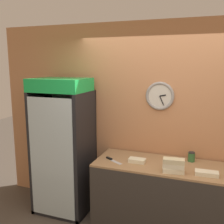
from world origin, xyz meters
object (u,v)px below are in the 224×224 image
(sandwich_stack_top, at_px, (174,161))
(sandwich_flat_right, at_px, (207,173))
(sandwich_flat_left, at_px, (137,160))
(condiment_jar, at_px, (191,157))
(sandwich_stack_middle, at_px, (174,166))
(sandwich_stack_bottom, at_px, (173,170))
(chefs_knife, at_px, (112,160))
(beverage_cooler, at_px, (65,139))

(sandwich_stack_top, height_order, sandwich_flat_right, sandwich_stack_top)
(sandwich_flat_left, xyz_separation_m, sandwich_flat_right, (0.84, -0.11, -0.00))
(sandwich_flat_left, bearing_deg, condiment_jar, 23.20)
(sandwich_flat_left, distance_m, sandwich_flat_right, 0.84)
(sandwich_stack_middle, bearing_deg, sandwich_stack_bottom, 0.00)
(sandwich_stack_middle, relative_size, condiment_jar, 2.01)
(sandwich_flat_left, bearing_deg, sandwich_stack_top, -19.11)
(sandwich_stack_bottom, distance_m, chefs_knife, 0.81)
(sandwich_flat_left, relative_size, sandwich_flat_right, 0.81)
(chefs_knife, bearing_deg, sandwich_flat_right, -3.32)
(sandwich_stack_middle, xyz_separation_m, sandwich_stack_top, (0.00, 0.00, 0.06))
(sandwich_stack_middle, relative_size, sandwich_flat_right, 0.96)
(sandwich_stack_top, bearing_deg, beverage_cooler, 169.66)
(sandwich_stack_bottom, xyz_separation_m, sandwich_stack_middle, (0.00, 0.00, 0.06))
(sandwich_flat_left, xyz_separation_m, condiment_jar, (0.65, 0.28, 0.04))
(beverage_cooler, height_order, sandwich_stack_top, beverage_cooler)
(sandwich_stack_bottom, relative_size, condiment_jar, 2.06)
(sandwich_flat_right, bearing_deg, sandwich_stack_bottom, -171.49)
(sandwich_stack_bottom, height_order, chefs_knife, sandwich_stack_bottom)
(chefs_knife, bearing_deg, sandwich_flat_left, 7.41)
(beverage_cooler, distance_m, chefs_knife, 0.82)
(beverage_cooler, distance_m, sandwich_stack_middle, 1.62)
(sandwich_stack_middle, distance_m, sandwich_flat_left, 0.51)
(sandwich_stack_middle, bearing_deg, condiment_jar, 68.81)
(sandwich_stack_bottom, height_order, sandwich_stack_top, sandwich_stack_top)
(beverage_cooler, distance_m, condiment_jar, 1.77)
(beverage_cooler, relative_size, sandwich_flat_left, 9.26)
(beverage_cooler, xyz_separation_m, condiment_jar, (1.76, 0.15, -0.10))
(beverage_cooler, height_order, chefs_knife, beverage_cooler)
(sandwich_stack_top, height_order, sandwich_flat_left, sandwich_stack_top)
(beverage_cooler, relative_size, condiment_jar, 15.67)
(sandwich_flat_left, height_order, chefs_knife, sandwich_flat_left)
(sandwich_stack_bottom, bearing_deg, sandwich_flat_left, 160.89)
(sandwich_flat_left, height_order, condiment_jar, condiment_jar)
(sandwich_flat_left, xyz_separation_m, chefs_knife, (-0.33, -0.04, -0.02))
(chefs_knife, bearing_deg, beverage_cooler, 167.93)
(condiment_jar, bearing_deg, sandwich_flat_left, -156.80)
(sandwich_stack_middle, relative_size, sandwich_stack_top, 0.99)
(beverage_cooler, bearing_deg, sandwich_stack_middle, -10.34)
(sandwich_stack_middle, distance_m, condiment_jar, 0.47)
(sandwich_stack_middle, height_order, chefs_knife, sandwich_stack_middle)
(sandwich_stack_bottom, relative_size, sandwich_flat_right, 0.99)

